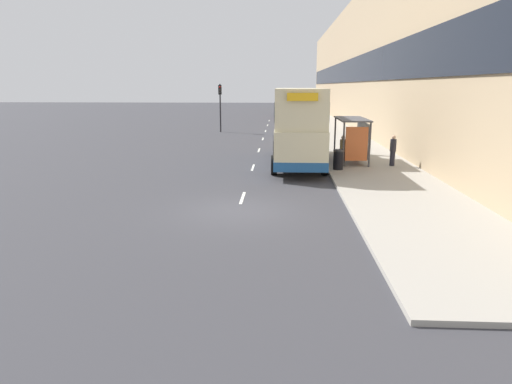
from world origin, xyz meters
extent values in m
plane|color=#38383D|center=(0.00, 0.00, 0.00)|extent=(220.00, 220.00, 0.00)
cube|color=#A39E93|center=(6.50, 38.50, 0.07)|extent=(5.00, 93.00, 0.14)
cube|color=tan|center=(10.50, 38.50, 6.73)|extent=(3.00, 93.00, 13.46)
cube|color=black|center=(8.96, 38.50, 6.06)|extent=(0.12, 89.28, 2.42)
cube|color=silver|center=(0.00, 1.94, 0.01)|extent=(0.12, 2.00, 0.01)
cube|color=silver|center=(0.00, 9.00, 0.01)|extent=(0.12, 2.00, 0.01)
cube|color=silver|center=(0.00, 16.06, 0.01)|extent=(0.12, 2.00, 0.01)
cube|color=silver|center=(0.00, 23.11, 0.01)|extent=(0.12, 2.00, 0.01)
cube|color=silver|center=(0.00, 30.17, 0.01)|extent=(0.12, 2.00, 0.01)
cube|color=silver|center=(0.00, 37.23, 0.01)|extent=(0.12, 2.00, 0.01)
cube|color=silver|center=(0.00, 44.28, 0.01)|extent=(0.12, 2.00, 0.01)
cube|color=#4C4C51|center=(5.60, 10.73, 2.58)|extent=(1.60, 4.20, 0.08)
cylinder|color=#4C4C51|center=(4.90, 8.73, 1.34)|extent=(0.10, 0.10, 2.40)
cylinder|color=#4C4C51|center=(4.90, 12.73, 1.34)|extent=(0.10, 0.10, 2.40)
cylinder|color=#4C4C51|center=(6.30, 8.73, 1.34)|extent=(0.10, 0.10, 2.40)
cylinder|color=#4C4C51|center=(6.30, 12.73, 1.34)|extent=(0.10, 0.10, 2.40)
cube|color=#99A8B2|center=(6.27, 10.73, 1.46)|extent=(0.04, 3.68, 1.92)
cube|color=#D86633|center=(5.60, 8.79, 1.39)|extent=(1.19, 0.10, 1.82)
cube|color=maroon|center=(5.85, 10.73, 0.59)|extent=(0.36, 2.80, 0.08)
cube|color=beige|center=(2.48, 10.18, 1.43)|extent=(2.55, 10.27, 1.85)
cube|color=beige|center=(2.48, 10.18, 3.33)|extent=(2.50, 9.96, 1.95)
cube|color=#1E518C|center=(2.48, 10.18, 0.72)|extent=(2.58, 10.32, 0.45)
cube|color=#2D3847|center=(2.48, 10.18, 1.79)|extent=(2.58, 9.66, 0.81)
cube|color=#2D3847|center=(2.48, 10.18, 3.23)|extent=(2.55, 9.66, 0.94)
cube|color=yellow|center=(2.48, 5.06, 3.95)|extent=(1.40, 0.08, 0.36)
cylinder|color=black|center=(1.20, 13.67, 0.50)|extent=(0.30, 1.00, 1.00)
cylinder|color=black|center=(3.75, 13.67, 0.50)|extent=(0.30, 1.00, 1.00)
cylinder|color=black|center=(1.20, 6.99, 0.50)|extent=(0.30, 1.00, 1.00)
cylinder|color=black|center=(3.75, 6.99, 0.50)|extent=(0.30, 1.00, 1.00)
cube|color=maroon|center=(3.17, 54.03, 0.72)|extent=(1.84, 4.55, 0.84)
cube|color=#2D3847|center=(3.17, 53.80, 1.49)|extent=(1.62, 2.19, 0.69)
cylinder|color=black|center=(2.25, 55.44, 0.30)|extent=(0.20, 0.60, 0.60)
cylinder|color=black|center=(4.09, 55.44, 0.30)|extent=(0.20, 0.60, 0.60)
cylinder|color=black|center=(2.25, 52.62, 0.30)|extent=(0.20, 0.60, 0.60)
cylinder|color=black|center=(4.09, 52.62, 0.30)|extent=(0.20, 0.60, 0.60)
cube|color=#B7B799|center=(2.09, 27.12, 0.72)|extent=(1.82, 4.01, 0.85)
cube|color=#2D3847|center=(2.09, 26.92, 1.50)|extent=(1.60, 1.92, 0.69)
cylinder|color=black|center=(1.18, 28.36, 0.30)|extent=(0.20, 0.60, 0.60)
cylinder|color=black|center=(3.00, 28.36, 0.30)|extent=(0.20, 0.60, 0.60)
cylinder|color=black|center=(1.18, 25.88, 0.30)|extent=(0.20, 0.60, 0.60)
cylinder|color=black|center=(3.00, 25.88, 0.30)|extent=(0.20, 0.60, 0.60)
cube|color=maroon|center=(2.48, 47.63, 0.71)|extent=(1.77, 4.08, 0.81)
cube|color=#2D3847|center=(2.48, 47.42, 1.44)|extent=(1.56, 1.96, 0.66)
cylinder|color=black|center=(1.59, 48.89, 0.30)|extent=(0.20, 0.60, 0.60)
cylinder|color=black|center=(3.36, 48.89, 0.30)|extent=(0.20, 0.60, 0.60)
cylinder|color=black|center=(1.59, 46.36, 0.30)|extent=(0.20, 0.60, 0.60)
cylinder|color=black|center=(3.36, 46.36, 0.30)|extent=(0.20, 0.60, 0.60)
cube|color=black|center=(2.13, 61.18, 0.68)|extent=(1.77, 3.81, 0.76)
cube|color=#2D3847|center=(2.13, 60.99, 1.37)|extent=(1.56, 1.83, 0.62)
cylinder|color=black|center=(1.24, 62.36, 0.30)|extent=(0.20, 0.60, 0.60)
cylinder|color=black|center=(3.01, 62.36, 0.30)|extent=(0.20, 0.60, 0.60)
cylinder|color=black|center=(1.24, 59.99, 0.30)|extent=(0.20, 0.60, 0.60)
cylinder|color=black|center=(3.01, 59.99, 0.30)|extent=(0.20, 0.60, 0.60)
cylinder|color=#23232D|center=(4.92, 9.06, 0.54)|extent=(0.27, 0.27, 0.79)
cylinder|color=#997F51|center=(4.92, 9.06, 1.26)|extent=(0.33, 0.33, 0.66)
sphere|color=tan|center=(4.92, 9.06, 1.70)|extent=(0.21, 0.21, 0.21)
cylinder|color=#23232D|center=(7.67, 9.25, 0.54)|extent=(0.27, 0.27, 0.80)
cylinder|color=#26262D|center=(7.67, 9.25, 1.27)|extent=(0.33, 0.33, 0.66)
sphere|color=tan|center=(7.67, 9.25, 1.71)|extent=(0.22, 0.22, 0.22)
cylinder|color=#23232D|center=(6.89, 13.47, 0.58)|extent=(0.30, 0.30, 0.89)
cylinder|color=#4C4C51|center=(6.89, 13.47, 1.40)|extent=(0.37, 0.37, 0.74)
sphere|color=tan|center=(6.89, 13.47, 1.89)|extent=(0.24, 0.24, 0.24)
cylinder|color=black|center=(4.55, 7.92, 0.61)|extent=(0.52, 0.52, 0.95)
cylinder|color=#2D2D33|center=(4.55, 7.92, 1.14)|extent=(0.55, 0.55, 0.10)
cylinder|color=black|center=(-4.40, 29.03, 2.31)|extent=(0.14, 0.14, 4.62)
cube|color=black|center=(-4.40, 28.98, 4.07)|extent=(0.30, 0.24, 0.90)
sphere|color=red|center=(-4.40, 28.86, 4.34)|extent=(0.16, 0.16, 0.16)
sphere|color=#2D2D2D|center=(-4.40, 28.86, 4.07)|extent=(0.16, 0.16, 0.16)
sphere|color=#2D2D2D|center=(-4.40, 28.86, 3.80)|extent=(0.16, 0.16, 0.16)
camera|label=1|loc=(1.50, -15.94, 4.43)|focal=32.00mm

